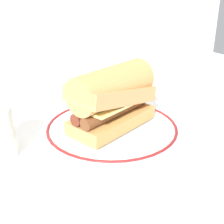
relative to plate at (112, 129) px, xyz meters
name	(u,v)px	position (x,y,z in m)	size (l,w,h in m)	color
ground_plane	(113,140)	(-0.02, -0.03, -0.01)	(1.50, 1.50, 0.00)	white
plate	(112,129)	(0.00, 0.00, 0.00)	(0.29, 0.29, 0.01)	white
sausage_sandwich	(112,97)	(0.00, 0.00, 0.07)	(0.20, 0.13, 0.12)	tan
butter_knife	(99,93)	(0.09, 0.20, 0.00)	(0.16, 0.06, 0.01)	silver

